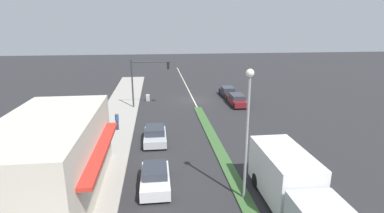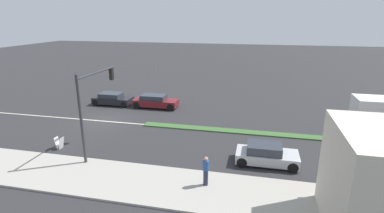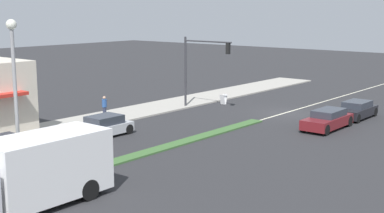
{
  "view_description": "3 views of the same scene",
  "coord_description": "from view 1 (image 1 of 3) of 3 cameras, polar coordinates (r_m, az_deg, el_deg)",
  "views": [
    {
      "loc": [
        4.73,
        37.84,
        9.67
      ],
      "look_at": [
        1.46,
        10.6,
        2.06
      ],
      "focal_mm": 28.0,
      "sensor_mm": 36.0,
      "label": 1
    },
    {
      "loc": [
        22.7,
        13.3,
        8.93
      ],
      "look_at": [
        -1.0,
        7.92,
        1.59
      ],
      "focal_mm": 28.0,
      "sensor_mm": 36.0,
      "label": 2
    },
    {
      "loc": [
        -20.15,
        35.79,
        7.87
      ],
      "look_at": [
        -0.01,
        11.33,
        2.09
      ],
      "focal_mm": 50.0,
      "sensor_mm": 36.0,
      "label": 3
    }
  ],
  "objects": [
    {
      "name": "sidewalk_right",
      "position": [
        22.01,
        -17.64,
        -11.17
      ],
      "size": [
        4.0,
        73.0,
        0.12
      ],
      "primitive_type": "cube",
      "color": "#A8A399",
      "rests_on": "ground"
    },
    {
      "name": "warning_aframe_sign",
      "position": [
        39.0,
        -8.41,
        1.63
      ],
      "size": [
        0.45,
        0.53,
        0.84
      ],
      "color": "silver",
      "rests_on": "ground"
    },
    {
      "name": "street_lamp",
      "position": [
        16.14,
        10.54,
        -2.42
      ],
      "size": [
        0.44,
        0.44,
        7.37
      ],
      "color": "gray",
      "rests_on": "median_strip"
    },
    {
      "name": "traffic_signal_main",
      "position": [
        35.36,
        -9.06,
        5.92
      ],
      "size": [
        4.59,
        0.34,
        5.6
      ],
      "color": "#333338",
      "rests_on": "sidewalk_right"
    },
    {
      "name": "delivery_truck",
      "position": [
        17.33,
        18.19,
        -13.59
      ],
      "size": [
        2.44,
        7.5,
        2.87
      ],
      "color": "silver",
      "rests_on": "ground"
    },
    {
      "name": "van_white",
      "position": [
        18.81,
        -7.01,
        -13.36
      ],
      "size": [
        1.73,
        3.81,
        1.29
      ],
      "color": "silver",
      "rests_on": "ground"
    },
    {
      "name": "building_corner_store",
      "position": [
        18.51,
        -25.42,
        -9.09
      ],
      "size": [
        5.63,
        10.82,
        4.64
      ],
      "color": "beige",
      "rests_on": "sidewalk_right"
    },
    {
      "name": "sedan_maroon",
      "position": [
        37.1,
        8.58,
        1.25
      ],
      "size": [
        1.78,
        4.47,
        1.31
      ],
      "color": "maroon",
      "rests_on": "ground"
    },
    {
      "name": "lane_marking_center",
      "position": [
        39.34,
        0.28,
        1.28
      ],
      "size": [
        0.16,
        60.0,
        0.01
      ],
      "primitive_type": "cube",
      "color": "beige",
      "rests_on": "ground"
    },
    {
      "name": "sedan_dark",
      "position": [
        41.57,
        6.87,
        2.8
      ],
      "size": [
        1.82,
        4.04,
        1.24
      ],
      "color": "black",
      "rests_on": "ground"
    },
    {
      "name": "sedan_silver",
      "position": [
        25.44,
        -7.03,
        -5.46
      ],
      "size": [
        1.84,
        3.83,
        1.3
      ],
      "color": "#B7BABF",
      "rests_on": "ground"
    },
    {
      "name": "ground_plane",
      "position": [
        22.57,
        6.02,
        -9.96
      ],
      "size": [
        160.0,
        160.0,
        0.0
      ],
      "primitive_type": "plane",
      "color": "#2B2B2D"
    },
    {
      "name": "pedestrian",
      "position": [
        28.61,
        -14.09,
        -2.63
      ],
      "size": [
        0.34,
        0.34,
        1.67
      ],
      "color": "#282D42",
      "rests_on": "sidewalk_right"
    }
  ]
}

